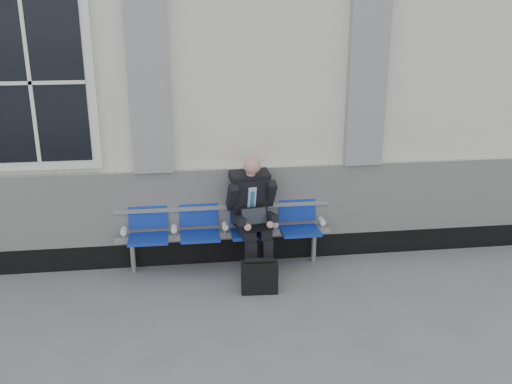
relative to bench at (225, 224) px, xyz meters
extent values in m
cube|color=silver|center=(-2.40, 2.18, 1.55)|extent=(14.00, 4.00, 4.20)
cube|color=black|center=(-2.40, 0.15, -0.40)|extent=(14.00, 0.10, 0.30)
cube|color=silver|center=(-2.40, 0.14, 0.20)|extent=(14.00, 0.08, 0.90)
cube|color=gray|center=(-0.80, 0.12, 1.85)|extent=(0.45, 0.14, 2.40)
cube|color=gray|center=(1.70, 0.12, 1.85)|extent=(0.45, 0.14, 2.40)
cube|color=white|center=(-2.05, 0.14, 1.70)|extent=(1.35, 0.10, 1.95)
cube|color=black|center=(-2.05, 0.09, 1.70)|extent=(1.15, 0.02, 1.75)
cube|color=#9EA0A3|center=(0.00, -0.02, -0.13)|extent=(2.60, 0.07, 0.07)
cube|color=#9EA0A3|center=(0.00, 0.10, 0.18)|extent=(2.60, 0.05, 0.05)
cylinder|color=#9EA0A3|center=(-1.10, -0.02, -0.36)|extent=(0.06, 0.06, 0.39)
cylinder|color=#9EA0A3|center=(1.10, -0.02, -0.36)|extent=(0.06, 0.06, 0.39)
cube|color=#0B2A9C|center=(-0.90, -0.10, -0.10)|extent=(0.46, 0.42, 0.07)
cube|color=#0B2A9C|center=(-0.90, 0.11, 0.16)|extent=(0.46, 0.10, 0.40)
cube|color=#0B2A9C|center=(-0.30, -0.10, -0.10)|extent=(0.46, 0.42, 0.07)
cube|color=#0B2A9C|center=(-0.30, 0.11, 0.16)|extent=(0.46, 0.10, 0.40)
cube|color=#0B2A9C|center=(0.30, -0.10, -0.10)|extent=(0.46, 0.42, 0.07)
cube|color=#0B2A9C|center=(0.30, 0.11, 0.16)|extent=(0.46, 0.10, 0.40)
cube|color=#0B2A9C|center=(0.90, -0.10, -0.10)|extent=(0.46, 0.42, 0.07)
cube|color=#0B2A9C|center=(0.90, 0.11, 0.16)|extent=(0.46, 0.10, 0.40)
cylinder|color=white|center=(-1.18, -0.07, 0.00)|extent=(0.07, 0.12, 0.07)
cylinder|color=white|center=(-0.60, -0.07, 0.00)|extent=(0.07, 0.12, 0.07)
cylinder|color=white|center=(0.00, -0.07, 0.00)|extent=(0.07, 0.12, 0.07)
cylinder|color=white|center=(0.60, -0.07, 0.00)|extent=(0.07, 0.12, 0.07)
cylinder|color=white|center=(1.18, -0.07, 0.00)|extent=(0.07, 0.12, 0.07)
cube|color=black|center=(0.28, -0.47, -0.51)|extent=(0.14, 0.26, 0.09)
cube|color=black|center=(0.46, -0.44, -0.51)|extent=(0.14, 0.26, 0.09)
cube|color=black|center=(0.27, -0.42, -0.31)|extent=(0.13, 0.14, 0.47)
cube|color=black|center=(0.46, -0.39, -0.31)|extent=(0.13, 0.14, 0.47)
cube|color=black|center=(0.23, -0.21, -0.01)|extent=(0.20, 0.45, 0.13)
cube|color=black|center=(0.42, -0.18, -0.01)|extent=(0.20, 0.45, 0.13)
cube|color=black|center=(0.30, 0.00, 0.30)|extent=(0.45, 0.39, 0.61)
cube|color=#BED4FA|center=(0.32, -0.12, 0.32)|extent=(0.11, 0.11, 0.34)
cube|color=teal|center=(0.32, -0.13, 0.30)|extent=(0.05, 0.08, 0.28)
cube|color=black|center=(0.30, -0.03, 0.59)|extent=(0.49, 0.30, 0.14)
cylinder|color=tan|center=(0.31, -0.08, 0.66)|extent=(0.11, 0.11, 0.10)
sphere|color=tan|center=(0.32, -0.14, 0.75)|extent=(0.20, 0.20, 0.20)
cube|color=black|center=(0.08, -0.14, 0.38)|extent=(0.14, 0.28, 0.36)
cube|color=black|center=(0.54, -0.06, 0.38)|extent=(0.14, 0.28, 0.36)
cube|color=black|center=(0.15, -0.30, 0.15)|extent=(0.13, 0.31, 0.14)
cube|color=black|center=(0.53, -0.24, 0.15)|extent=(0.13, 0.31, 0.14)
sphere|color=tan|center=(0.23, -0.42, 0.11)|extent=(0.09, 0.09, 0.09)
sphere|color=tan|center=(0.49, -0.38, 0.11)|extent=(0.09, 0.09, 0.09)
cube|color=black|center=(0.35, -0.33, 0.06)|extent=(0.35, 0.27, 0.02)
cube|color=black|center=(0.33, -0.22, 0.16)|extent=(0.33, 0.14, 0.20)
cube|color=black|center=(0.33, -0.22, 0.16)|extent=(0.29, 0.11, 0.17)
cube|color=black|center=(0.32, -0.72, -0.37)|extent=(0.41, 0.19, 0.36)
cylinder|color=black|center=(0.32, -0.72, -0.17)|extent=(0.32, 0.08, 0.06)
camera|label=1|loc=(-0.47, -6.34, 2.52)|focal=40.00mm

